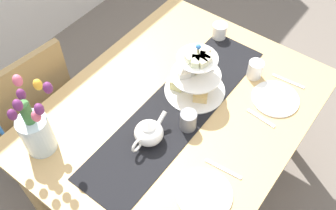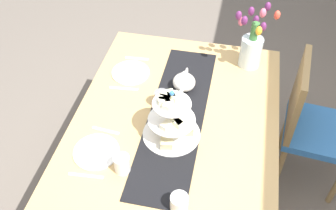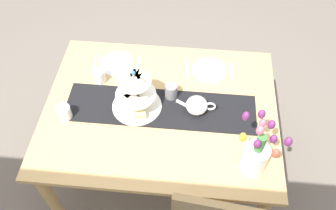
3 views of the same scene
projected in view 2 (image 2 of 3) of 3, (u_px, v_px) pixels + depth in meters
name	position (u px, v px, depth m)	size (l,w,h in m)	color
ground_plane	(175.00, 189.00, 2.60)	(8.00, 8.00, 0.00)	#6B6056
dining_table	(176.00, 127.00, 2.16)	(1.41, 1.10, 0.72)	tan
chair_left	(310.00, 121.00, 2.36)	(0.46, 0.46, 0.91)	olive
table_runner	(177.00, 115.00, 2.09)	(1.15, 0.30, 0.00)	black
tiered_cake_stand	(172.00, 121.00, 1.92)	(0.30, 0.30, 0.30)	beige
teapot	(184.00, 81.00, 2.21)	(0.24, 0.13, 0.14)	white
tulip_vase	(252.00, 45.00, 2.31)	(0.23, 0.25, 0.42)	silver
cream_jug	(179.00, 203.00, 1.67)	(0.08, 0.08, 0.09)	white
dinner_plate_left	(131.00, 73.00, 2.35)	(0.23, 0.23, 0.01)	white
fork_left	(137.00, 59.00, 2.45)	(0.02, 0.15, 0.01)	silver
knife_left	(124.00, 89.00, 2.25)	(0.01, 0.17, 0.01)	silver
dinner_plate_right	(96.00, 152.00, 1.91)	(0.23, 0.23, 0.01)	white
fork_right	(106.00, 131.00, 2.01)	(0.02, 0.15, 0.01)	silver
knife_right	(86.00, 176.00, 1.81)	(0.01, 0.17, 0.01)	silver
mug_grey	(161.00, 99.00, 2.11)	(0.08, 0.08, 0.10)	slate
mug_white_text	(122.00, 164.00, 1.81)	(0.08, 0.08, 0.10)	white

